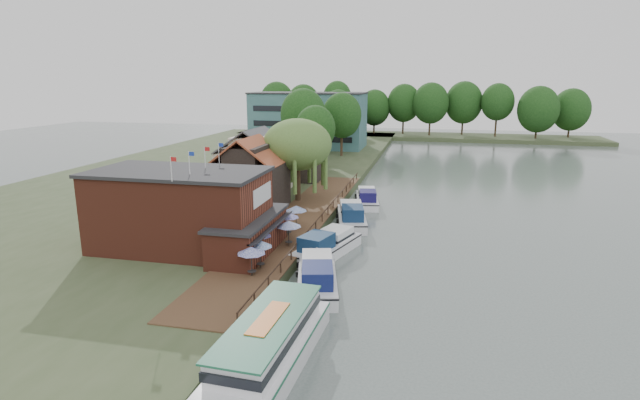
% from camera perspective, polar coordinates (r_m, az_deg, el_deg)
% --- Properties ---
extents(ground, '(260.00, 260.00, 0.00)m').
position_cam_1_polar(ground, '(44.07, 4.14, -7.81)').
color(ground, '#4E5A56').
rests_on(ground, ground).
extents(land_bank, '(50.00, 140.00, 1.00)m').
position_cam_1_polar(land_bank, '(85.20, -12.36, 2.78)').
color(land_bank, '#384728').
rests_on(land_bank, ground).
extents(quay_deck, '(6.00, 50.00, 0.10)m').
position_cam_1_polar(quay_deck, '(54.62, -2.52, -2.36)').
color(quay_deck, '#47301E').
rests_on(quay_deck, land_bank).
extents(quay_rail, '(0.20, 49.00, 1.00)m').
position_cam_1_polar(quay_rail, '(54.33, 0.36, -1.94)').
color(quay_rail, black).
rests_on(quay_rail, land_bank).
extents(pub, '(20.00, 11.00, 7.30)m').
position_cam_1_polar(pub, '(45.84, -13.52, -1.20)').
color(pub, maroon).
rests_on(pub, land_bank).
extents(hotel_block, '(25.40, 12.40, 12.30)m').
position_cam_1_polar(hotel_block, '(114.44, -1.30, 9.15)').
color(hotel_block, '#38666B').
rests_on(hotel_block, land_bank).
extents(cottage_a, '(8.60, 7.60, 8.50)m').
position_cam_1_polar(cottage_a, '(59.51, -8.05, 3.01)').
color(cottage_a, black).
rests_on(cottage_a, land_bank).
extents(cottage_b, '(9.60, 8.60, 8.50)m').
position_cam_1_polar(cottage_b, '(69.78, -7.43, 4.59)').
color(cottage_b, beige).
rests_on(cottage_b, land_bank).
extents(cottage_c, '(7.60, 7.60, 8.50)m').
position_cam_1_polar(cottage_c, '(77.04, -2.30, 5.54)').
color(cottage_c, black).
rests_on(cottage_c, land_bank).
extents(willow, '(8.60, 8.60, 10.43)m').
position_cam_1_polar(willow, '(62.63, -2.58, 4.55)').
color(willow, '#476B2D').
rests_on(willow, land_bank).
extents(umbrella_0, '(2.27, 2.27, 2.38)m').
position_cam_1_polar(umbrella_0, '(39.51, -7.83, -6.95)').
color(umbrella_0, navy).
rests_on(umbrella_0, quay_deck).
extents(umbrella_1, '(2.03, 2.03, 2.38)m').
position_cam_1_polar(umbrella_1, '(40.94, -6.84, -6.17)').
color(umbrella_1, '#1C4A9B').
rests_on(umbrella_1, quay_deck).
extents(umbrella_2, '(2.20, 2.20, 2.38)m').
position_cam_1_polar(umbrella_2, '(43.61, -6.96, -4.92)').
color(umbrella_2, '#1D1A92').
rests_on(umbrella_2, quay_deck).
extents(umbrella_3, '(2.39, 2.39, 2.38)m').
position_cam_1_polar(umbrella_3, '(46.09, -3.60, -3.82)').
color(umbrella_3, navy).
rests_on(umbrella_3, quay_deck).
extents(umbrella_4, '(2.22, 2.22, 2.38)m').
position_cam_1_polar(umbrella_4, '(49.08, -3.69, -2.73)').
color(umbrella_4, '#201C9B').
rests_on(umbrella_4, quay_deck).
extents(umbrella_5, '(2.26, 2.26, 2.38)m').
position_cam_1_polar(umbrella_5, '(51.48, -2.74, -1.93)').
color(umbrella_5, navy).
rests_on(umbrella_5, quay_deck).
extents(cruiser_0, '(5.74, 10.88, 2.53)m').
position_cam_1_polar(cruiser_0, '(39.70, -0.33, -8.29)').
color(cruiser_0, silver).
rests_on(cruiser_0, ground).
extents(cruiser_1, '(6.14, 10.82, 2.51)m').
position_cam_1_polar(cruiser_1, '(46.80, 0.80, -4.84)').
color(cruiser_1, white).
rests_on(cruiser_1, ground).
extents(cruiser_2, '(5.50, 10.86, 2.54)m').
position_cam_1_polar(cruiser_2, '(56.81, 3.63, -1.51)').
color(cruiser_2, silver).
rests_on(cruiser_2, ground).
extents(cruiser_3, '(4.68, 9.85, 2.28)m').
position_cam_1_polar(cruiser_3, '(65.71, 5.40, 0.42)').
color(cruiser_3, white).
rests_on(cruiser_3, ground).
extents(tour_boat, '(4.65, 14.46, 3.12)m').
position_cam_1_polar(tour_boat, '(29.02, -6.37, -16.50)').
color(tour_boat, silver).
rests_on(tour_boat, ground).
extents(swan, '(0.44, 0.44, 0.44)m').
position_cam_1_polar(swan, '(32.83, -7.90, -15.41)').
color(swan, white).
rests_on(swan, ground).
extents(bank_tree_0, '(6.79, 6.79, 10.95)m').
position_cam_1_polar(bank_tree_0, '(84.65, -0.54, 7.11)').
color(bank_tree_0, '#143811').
rests_on(bank_tree_0, land_bank).
extents(bank_tree_1, '(8.43, 8.43, 13.51)m').
position_cam_1_polar(bank_tree_1, '(93.92, -1.92, 8.54)').
color(bank_tree_1, '#143811').
rests_on(bank_tree_1, land_bank).
extents(bank_tree_2, '(7.85, 7.85, 12.61)m').
position_cam_1_polar(bank_tree_2, '(100.83, 2.50, 8.63)').
color(bank_tree_2, '#143811').
rests_on(bank_tree_2, land_bank).
extents(bank_tree_3, '(6.82, 6.82, 12.82)m').
position_cam_1_polar(bank_tree_3, '(119.05, 2.08, 9.45)').
color(bank_tree_3, '#143811').
rests_on(bank_tree_3, land_bank).
extents(bank_tree_4, '(7.95, 7.95, 12.26)m').
position_cam_1_polar(bank_tree_4, '(129.43, 2.19, 9.66)').
color(bank_tree_4, '#143811').
rests_on(bank_tree_4, land_bank).
extents(bank_tree_5, '(7.05, 7.05, 11.20)m').
position_cam_1_polar(bank_tree_5, '(138.71, 3.00, 9.70)').
color(bank_tree_5, '#143811').
rests_on(bank_tree_5, land_bank).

